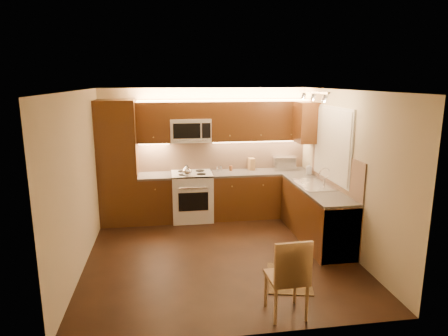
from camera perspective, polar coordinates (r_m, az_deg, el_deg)
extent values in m
cube|color=black|center=(6.25, -0.62, -12.41)|extent=(4.00, 4.00, 0.01)
cube|color=beige|center=(5.66, -0.68, 11.15)|extent=(4.00, 4.00, 0.01)
cube|color=#BCAD8A|center=(7.77, -2.70, 2.28)|extent=(4.00, 0.01, 2.50)
cube|color=#BCAD8A|center=(3.95, 3.45, -8.10)|extent=(4.00, 0.01, 2.50)
cube|color=#BCAD8A|center=(5.91, -20.25, -1.84)|extent=(0.01, 4.00, 2.50)
cube|color=#BCAD8A|center=(6.42, 17.34, -0.52)|extent=(0.01, 4.00, 2.50)
cube|color=#49290F|center=(7.51, -15.07, 0.70)|extent=(0.70, 0.60, 2.30)
cube|color=#49290F|center=(7.64, -9.83, -4.42)|extent=(0.62, 0.60, 0.86)
cube|color=#3D3A38|center=(7.52, -9.96, -1.14)|extent=(0.62, 0.60, 0.04)
cube|color=#49290F|center=(7.85, 5.18, -3.81)|extent=(1.92, 0.60, 0.86)
cube|color=#3D3A38|center=(7.74, 5.24, -0.61)|extent=(1.92, 0.60, 0.04)
cube|color=#49290F|center=(6.87, 13.17, -6.53)|extent=(0.60, 2.00, 0.86)
cube|color=#3D3A38|center=(6.74, 13.36, -2.91)|extent=(0.60, 2.00, 0.04)
cube|color=silver|center=(6.27, 15.54, -8.56)|extent=(0.58, 0.60, 0.84)
cube|color=tan|center=(7.82, -0.14, 1.97)|extent=(3.30, 0.02, 0.60)
cube|color=tan|center=(6.77, 15.77, -0.18)|extent=(0.02, 2.00, 0.60)
cube|color=#49290F|center=(7.48, -10.23, 6.51)|extent=(0.62, 0.35, 0.75)
cube|color=#49290F|center=(7.69, 5.17, 6.83)|extent=(1.92, 0.35, 0.75)
cube|color=#49290F|center=(7.47, -4.94, 8.36)|extent=(0.76, 0.35, 0.31)
cube|color=#49290F|center=(7.52, 11.80, 6.48)|extent=(0.35, 0.50, 0.75)
cube|color=silver|center=(6.83, 15.42, 3.37)|extent=(0.03, 1.44, 1.24)
cube|color=silver|center=(6.83, 15.27, 3.37)|extent=(0.02, 1.36, 1.16)
cube|color=silver|center=(6.45, 12.82, 10.67)|extent=(0.04, 1.20, 0.03)
cube|color=silver|center=(7.96, 8.65, 0.76)|extent=(0.46, 0.36, 0.26)
cube|color=#9D7147|center=(7.83, 4.00, 0.59)|extent=(0.12, 0.18, 0.23)
cylinder|color=silver|center=(7.75, -0.46, -0.02)|extent=(0.05, 0.05, 0.10)
cylinder|color=brown|center=(7.74, 0.95, -0.02)|extent=(0.05, 0.05, 0.10)
cylinder|color=silver|center=(7.69, -0.93, -0.12)|extent=(0.05, 0.05, 0.10)
cylinder|color=brown|center=(7.74, 1.06, -0.03)|extent=(0.04, 0.04, 0.10)
imported|color=silver|center=(7.63, 12.19, -0.05)|extent=(0.12, 0.13, 0.22)
cube|color=black|center=(5.63, 9.38, -15.49)|extent=(0.76, 0.97, 0.01)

